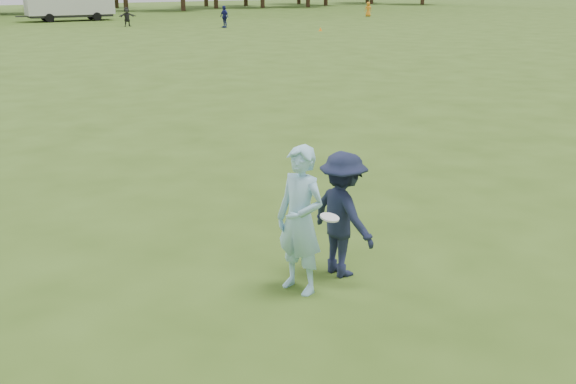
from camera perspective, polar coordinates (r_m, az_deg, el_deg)
name	(u,v)px	position (r m, az deg, el deg)	size (l,w,h in m)	color
ground	(307,280)	(10.07, 1.62, -7.43)	(200.00, 200.00, 0.00)	#334C15
thrower	(300,220)	(9.36, 1.05, -2.41)	(0.77, 0.51, 2.12)	#91C8E1
defender	(343,214)	(9.95, 4.65, -1.90)	(1.22, 0.70, 1.89)	#181D35
player_far_b	(224,17)	(58.42, -5.42, 14.56)	(1.05, 0.44, 1.79)	navy
player_far_c	(368,9)	(73.82, 6.81, 15.11)	(0.74, 0.48, 1.51)	orange
player_far_d	(127,17)	(61.12, -13.47, 14.23)	(1.49, 0.47, 1.60)	#292929
field_cone	(320,29)	(54.78, 2.76, 13.61)	(0.28, 0.28, 0.30)	orange
disc_in_play	(330,217)	(9.26, 3.54, -2.17)	(0.31, 0.31, 0.09)	white
cargo_trailer	(69,2)	(69.76, -18.02, 15.07)	(9.00, 2.75, 3.20)	silver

